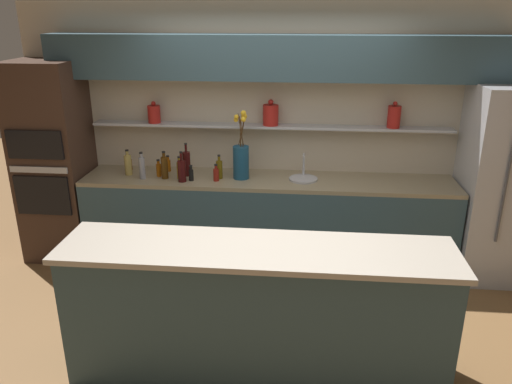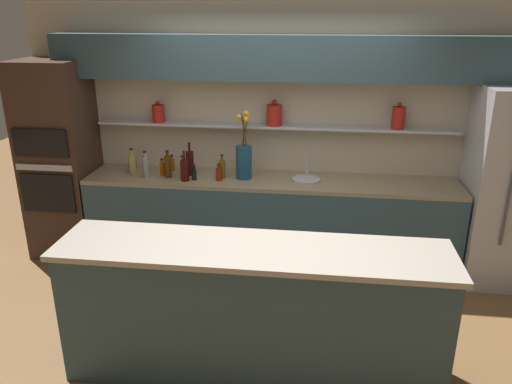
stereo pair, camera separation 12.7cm
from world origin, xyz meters
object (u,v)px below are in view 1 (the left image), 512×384
at_px(flower_vase, 241,158).
at_px(sink_fixture, 303,177).
at_px(bottle_oil_0, 180,170).
at_px(bottle_oil_5, 219,169).
at_px(refrigerator, 504,185).
at_px(bottle_spirit_4, 128,164).
at_px(bottle_sauce_9, 159,169).
at_px(bottle_sauce_6, 168,165).
at_px(bottle_sauce_2, 129,164).
at_px(bottle_sauce_7, 191,174).
at_px(bottle_spirit_10, 142,167).
at_px(bottle_spirit_8, 165,167).
at_px(bottle_wine_1, 187,163).
at_px(bottle_wine_3, 182,171).
at_px(oven_tower, 54,162).
at_px(bottle_sauce_11, 216,174).

bearing_deg(flower_vase, sink_fixture, 1.35).
height_order(sink_fixture, bottle_oil_0, sink_fixture).
bearing_deg(bottle_oil_5, sink_fixture, 2.60).
height_order(refrigerator, bottle_spirit_4, refrigerator).
height_order(bottle_oil_0, bottle_sauce_9, bottle_oil_0).
height_order(bottle_sauce_6, bottle_sauce_9, bottle_sauce_9).
bearing_deg(bottle_sauce_2, bottle_oil_0, -20.70).
xyz_separation_m(bottle_sauce_2, bottle_sauce_7, (0.72, -0.27, 0.00)).
height_order(bottle_sauce_9, bottle_spirit_10, bottle_spirit_10).
xyz_separation_m(flower_vase, bottle_spirit_8, (-0.76, -0.08, -0.09)).
distance_m(bottle_wine_1, bottle_sauce_7, 0.18).
bearing_deg(bottle_oil_5, bottle_sauce_9, 179.88).
relative_size(refrigerator, bottle_sauce_7, 11.79).
bearing_deg(bottle_spirit_4, bottle_oil_0, -7.80).
height_order(bottle_wine_3, bottle_sauce_9, bottle_wine_3).
height_order(bottle_wine_1, bottle_wine_3, bottle_wine_1).
xyz_separation_m(bottle_sauce_2, bottle_oil_5, (0.99, -0.18, 0.03)).
relative_size(bottle_sauce_6, bottle_spirit_10, 0.62).
bearing_deg(bottle_spirit_4, bottle_oil_5, -1.57).
distance_m(oven_tower, bottle_spirit_4, 0.79).
bearing_deg(bottle_wine_1, bottle_oil_5, -8.78).
bearing_deg(bottle_wine_3, bottle_sauce_9, 153.46).
distance_m(flower_vase, bottle_sauce_9, 0.85).
bearing_deg(sink_fixture, bottle_sauce_9, -178.55).
xyz_separation_m(flower_vase, bottle_sauce_7, (-0.48, -0.12, -0.14)).
height_order(bottle_wine_3, bottle_spirit_10, bottle_wine_3).
distance_m(refrigerator, flower_vase, 2.54).
relative_size(bottle_sauce_2, bottle_sauce_9, 0.92).
distance_m(bottle_oil_5, bottle_spirit_10, 0.77).
relative_size(sink_fixture, bottle_oil_0, 1.22).
relative_size(bottle_oil_5, bottle_spirit_10, 0.88).
bearing_deg(flower_vase, bottle_sauce_2, 172.83).
distance_m(flower_vase, bottle_wine_1, 0.57).
relative_size(sink_fixture, bottle_sauce_9, 1.58).
bearing_deg(bottle_sauce_11, oven_tower, 176.42).
bearing_deg(sink_fixture, bottle_sauce_11, -172.06).
relative_size(bottle_wine_3, bottle_oil_5, 1.26).
relative_size(refrigerator, bottle_sauce_9, 10.61).
height_order(bottle_sauce_2, bottle_sauce_9, bottle_sauce_9).
height_order(oven_tower, bottle_spirit_8, oven_tower).
xyz_separation_m(bottle_wine_3, bottle_sauce_7, (0.08, 0.04, -0.04)).
bearing_deg(bottle_wine_3, refrigerator, 2.28).
bearing_deg(bottle_spirit_4, bottle_spirit_10, -31.63).
bearing_deg(oven_tower, sink_fixture, 0.28).
bearing_deg(bottle_wine_1, sink_fixture, -0.72).
distance_m(sink_fixture, bottle_spirit_10, 1.61).
distance_m(bottle_spirit_4, bottle_spirit_10, 0.22).
bearing_deg(bottle_sauce_6, bottle_sauce_2, -179.42).
height_order(refrigerator, sink_fixture, refrigerator).
xyz_separation_m(bottle_wine_1, bottle_sauce_9, (-0.28, -0.05, -0.06)).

